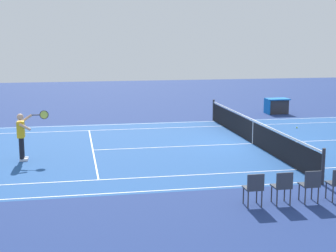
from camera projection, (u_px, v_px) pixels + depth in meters
ground_plane at (253, 144)px, 20.30m from camera, size 60.00×60.00×0.00m
court_slab at (253, 144)px, 20.30m from camera, size 24.20×11.40×0.00m
court_line_markings at (253, 143)px, 20.30m from camera, size 23.85×11.05×0.01m
tennis_net at (253, 132)px, 20.22m from camera, size 0.10×11.70×1.08m
tennis_player_near at (22, 134)px, 17.39m from camera, size 1.06×0.78×1.70m
tennis_ball at (297, 127)px, 23.70m from camera, size 0.07×0.07×0.07m
spectator_chair_4 at (311, 184)px, 12.98m from camera, size 0.44×0.44×0.88m
spectator_chair_5 at (283, 185)px, 12.84m from camera, size 0.44×0.44×0.88m
spectator_chair_6 at (254, 187)px, 12.70m from camera, size 0.44×0.44×0.88m
equipment_cart_tarped at (277, 106)px, 28.14m from camera, size 1.25×0.84×0.85m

